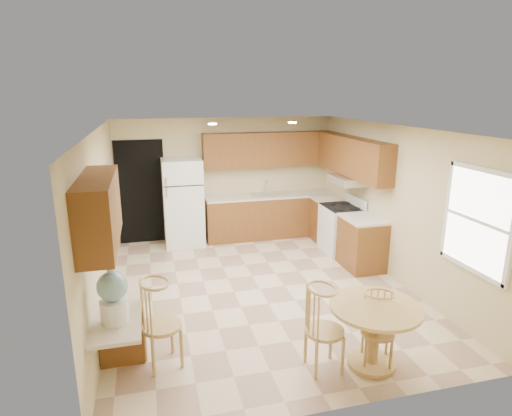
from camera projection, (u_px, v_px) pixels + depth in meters
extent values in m
plane|color=beige|center=(260.00, 289.00, 6.73)|extent=(5.50, 5.50, 0.00)
cube|color=white|center=(260.00, 128.00, 6.08)|extent=(4.50, 5.50, 0.02)
cube|color=beige|center=(226.00, 178.00, 8.98)|extent=(4.50, 0.02, 2.50)
cube|color=beige|center=(338.00, 293.00, 3.83)|extent=(4.50, 0.02, 2.50)
cube|color=beige|center=(102.00, 224.00, 5.87)|extent=(0.02, 5.50, 2.50)
cube|color=beige|center=(394.00, 203.00, 6.94)|extent=(0.02, 5.50, 2.50)
cube|color=black|center=(141.00, 192.00, 8.60)|extent=(0.90, 0.02, 2.10)
cube|color=brown|center=(270.00, 216.00, 9.12)|extent=(2.75, 0.60, 0.87)
cube|color=beige|center=(270.00, 196.00, 9.00)|extent=(2.75, 0.63, 0.04)
cube|color=brown|center=(328.00, 221.00, 8.82)|extent=(0.60, 0.59, 0.87)
cube|color=beige|center=(329.00, 199.00, 8.70)|extent=(0.63, 0.59, 0.04)
cube|color=brown|center=(362.00, 244.00, 7.46)|extent=(0.60, 0.80, 0.87)
cube|color=beige|center=(363.00, 219.00, 7.34)|extent=(0.63, 0.80, 0.04)
cube|color=brown|center=(269.00, 149.00, 8.88)|extent=(2.75, 0.33, 0.70)
cube|color=brown|center=(352.00, 156.00, 7.88)|extent=(0.33, 2.42, 0.70)
cube|color=brown|center=(99.00, 211.00, 4.25)|extent=(0.33, 1.40, 0.70)
cube|color=silver|center=(269.00, 195.00, 8.99)|extent=(0.78, 0.44, 0.01)
cube|color=silver|center=(348.00, 180.00, 7.94)|extent=(0.50, 0.76, 0.14)
cube|color=brown|center=(122.00, 329.00, 4.93)|extent=(0.48, 0.42, 0.72)
cube|color=beige|center=(117.00, 314.00, 4.47)|extent=(0.50, 1.20, 0.04)
cube|color=white|center=(478.00, 221.00, 5.14)|extent=(0.05, 1.00, 1.20)
cube|color=white|center=(485.00, 170.00, 4.98)|extent=(0.05, 1.10, 0.06)
cube|color=white|center=(471.00, 268.00, 5.30)|extent=(0.05, 1.10, 0.06)
cube|color=white|center=(448.00, 209.00, 5.64)|extent=(0.05, 0.06, 1.28)
cylinder|color=white|center=(212.00, 124.00, 7.08)|extent=(0.14, 0.14, 0.02)
cylinder|color=white|center=(292.00, 123.00, 7.42)|extent=(0.14, 0.14, 0.02)
cube|color=white|center=(183.00, 202.00, 8.52)|extent=(0.77, 0.72, 1.74)
cube|color=black|center=(184.00, 186.00, 8.07)|extent=(0.75, 0.01, 0.02)
cube|color=silver|center=(167.00, 192.00, 8.01)|extent=(0.03, 0.03, 0.18)
cube|color=silver|center=(166.00, 182.00, 7.96)|extent=(0.03, 0.03, 0.14)
cube|color=white|center=(341.00, 230.00, 8.18)|extent=(0.65, 0.76, 0.90)
cube|color=black|center=(342.00, 207.00, 8.06)|extent=(0.64, 0.75, 0.02)
cube|color=white|center=(356.00, 201.00, 8.10)|extent=(0.06, 0.76, 0.18)
cylinder|color=tan|center=(371.00, 363.00, 4.84)|extent=(0.54, 0.54, 0.06)
cylinder|color=tan|center=(373.00, 337.00, 4.75)|extent=(0.14, 0.14, 0.67)
cylinder|color=tan|center=(376.00, 307.00, 4.66)|extent=(1.00, 1.00, 0.04)
cylinder|color=tan|center=(325.00, 331.00, 4.68)|extent=(0.43, 0.43, 0.04)
cylinder|color=tan|center=(306.00, 344.00, 4.85)|extent=(0.04, 0.04, 0.47)
cylinder|color=tan|center=(331.00, 340.00, 4.92)|extent=(0.04, 0.04, 0.47)
cylinder|color=tan|center=(316.00, 360.00, 4.56)|extent=(0.04, 0.04, 0.47)
cylinder|color=tan|center=(343.00, 356.00, 4.63)|extent=(0.04, 0.04, 0.47)
cylinder|color=tan|center=(378.00, 333.00, 4.75)|extent=(0.38, 0.38, 0.04)
cylinder|color=tan|center=(360.00, 344.00, 4.90)|extent=(0.03, 0.03, 0.41)
cylinder|color=tan|center=(381.00, 341.00, 4.97)|extent=(0.03, 0.03, 0.41)
cylinder|color=tan|center=(371.00, 358.00, 4.65)|extent=(0.03, 0.03, 0.41)
cylinder|color=tan|center=(394.00, 354.00, 4.71)|extent=(0.03, 0.03, 0.41)
cylinder|color=tan|center=(162.00, 326.00, 4.75)|extent=(0.45, 0.45, 0.04)
cylinder|color=tan|center=(148.00, 339.00, 4.92)|extent=(0.04, 0.04, 0.48)
cylinder|color=tan|center=(176.00, 336.00, 5.00)|extent=(0.04, 0.04, 0.48)
cylinder|color=tan|center=(149.00, 355.00, 4.62)|extent=(0.04, 0.04, 0.48)
cylinder|color=tan|center=(179.00, 351.00, 4.70)|extent=(0.04, 0.04, 0.48)
cylinder|color=white|center=(115.00, 311.00, 4.26)|extent=(0.28, 0.28, 0.24)
sphere|color=#7BACBF|center=(112.00, 286.00, 4.19)|extent=(0.30, 0.30, 0.30)
cylinder|color=#7BACBF|center=(110.00, 268.00, 4.13)|extent=(0.08, 0.08, 0.09)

